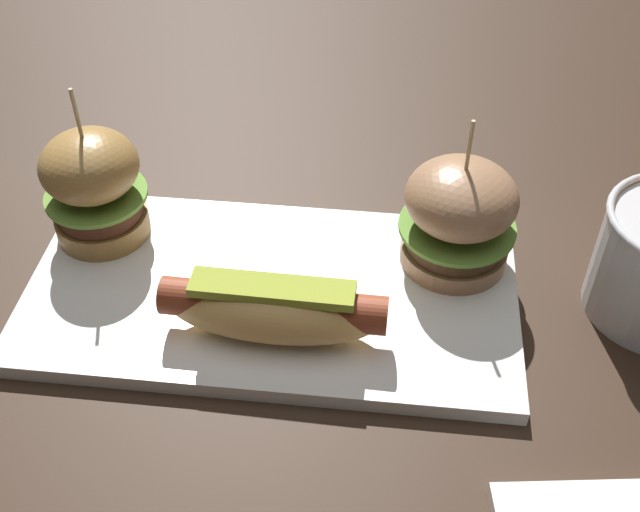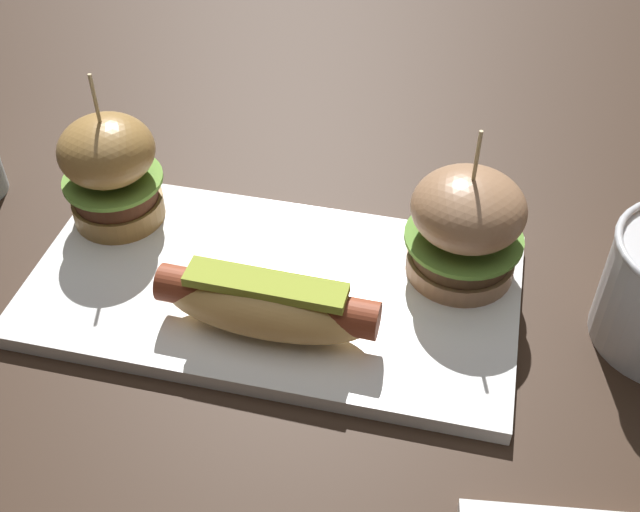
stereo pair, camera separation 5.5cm
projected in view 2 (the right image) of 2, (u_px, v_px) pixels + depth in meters
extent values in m
plane|color=black|center=(273.00, 295.00, 0.68)|extent=(3.00, 3.00, 0.00)
cube|color=white|center=(273.00, 289.00, 0.68)|extent=(0.41, 0.22, 0.01)
ellipsoid|color=#E1AD61|center=(267.00, 307.00, 0.62)|extent=(0.17, 0.06, 0.05)
cylinder|color=brown|center=(267.00, 301.00, 0.61)|extent=(0.18, 0.03, 0.03)
cube|color=olive|center=(266.00, 284.00, 0.60)|extent=(0.13, 0.03, 0.01)
cylinder|color=olive|center=(119.00, 207.00, 0.73)|extent=(0.08, 0.08, 0.02)
cylinder|color=#4E291A|center=(115.00, 189.00, 0.72)|extent=(0.08, 0.08, 0.02)
cylinder|color=#6B9E3D|center=(113.00, 179.00, 0.71)|extent=(0.09, 0.09, 0.00)
ellipsoid|color=olive|center=(106.00, 150.00, 0.69)|extent=(0.08, 0.08, 0.06)
cylinder|color=tan|center=(97.00, 106.00, 0.66)|extent=(0.00, 0.00, 0.06)
cylinder|color=#976E4E|center=(460.00, 262.00, 0.68)|extent=(0.09, 0.09, 0.02)
cylinder|color=#48301E|center=(462.00, 247.00, 0.67)|extent=(0.08, 0.08, 0.02)
cylinder|color=#609338|center=(464.00, 237.00, 0.66)|extent=(0.10, 0.10, 0.00)
ellipsoid|color=#976E4E|center=(469.00, 208.00, 0.64)|extent=(0.09, 0.09, 0.06)
cylinder|color=tan|center=(476.00, 164.00, 0.61)|extent=(0.00, 0.00, 0.06)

